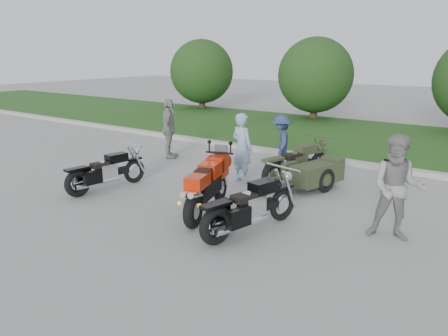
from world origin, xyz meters
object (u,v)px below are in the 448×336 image
Objects in this scene: person_denim at (281,143)px; cruiser_right at (248,209)px; cruiser_left at (104,173)px; cruiser_sidecar at (308,170)px; person_grey at (397,188)px; sportbike_red at (207,185)px; person_back at (169,129)px; person_stripe at (242,148)px.

cruiser_right is at bearing -7.63° from person_denim.
cruiser_left is 1.39× the size of person_denim.
cruiser_sidecar is 3.32m from person_grey.
sportbike_red is 0.94× the size of cruiser_right.
cruiser_right is 1.51× the size of person_denim.
sportbike_red is at bearing 10.60° from cruiser_left.
sportbike_red reaches higher than cruiser_left.
cruiser_right is 0.99× the size of cruiser_sidecar.
sportbike_red is at bearing -22.28° from person_denim.
sportbike_red is at bearing 177.94° from cruiser_right.
cruiser_right is at bearing -157.55° from person_back.
person_stripe reaches higher than sportbike_red.
person_back is (-3.60, -0.70, 0.15)m from person_denim.
sportbike_red is at bearing 119.58° from person_stripe.
person_grey is (2.26, 1.33, 0.48)m from cruiser_right.
cruiser_left is 4.89m from person_denim.
person_stripe reaches higher than cruiser_right.
cruiser_right is 1.25× the size of person_grey.
person_grey is at bearing -22.09° from cruiser_sidecar.
cruiser_left is 4.26m from cruiser_right.
sportbike_red is 0.93× the size of cruiser_sidecar.
cruiser_sidecar is at bearing -147.13° from person_stripe.
person_stripe is at bearing -137.92° from person_back.
person_denim reaches higher than cruiser_right.
cruiser_right is (4.25, -0.16, 0.04)m from cruiser_left.
person_back is at bearing -168.55° from cruiser_sidecar.
cruiser_left is at bearing -60.86° from person_denim.
person_stripe is (-1.58, -0.58, 0.46)m from cruiser_sidecar.
person_grey is (2.62, -1.97, 0.51)m from cruiser_sidecar.
sportbike_red is 3.06m from cruiser_left.
cruiser_left is 5.00m from cruiser_sidecar.
person_denim is 3.67m from person_back.
person_stripe is at bearing 138.21° from cruiser_right.
person_back reaches higher than sportbike_red.
sportbike_red is 4.00m from person_denim.
cruiser_sidecar is (0.85, 2.98, -0.20)m from sportbike_red.
sportbike_red is 1.19× the size of person_back.
person_denim is at bearing 129.46° from person_grey.
cruiser_sidecar is 1.68m from person_denim.
sportbike_red is at bearing -162.14° from person_back.
cruiser_sidecar is at bearing 56.48° from sportbike_red.
person_denim is (0.28, 1.57, -0.10)m from person_stripe.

